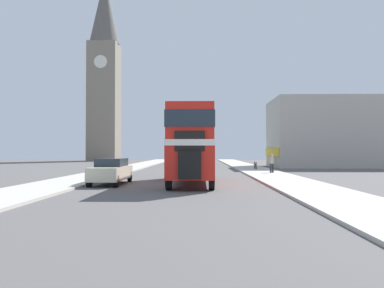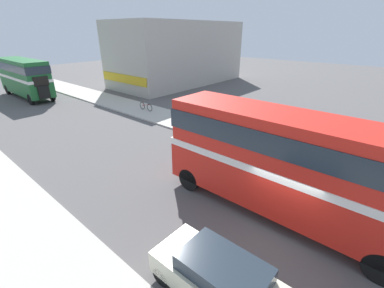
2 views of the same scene
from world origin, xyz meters
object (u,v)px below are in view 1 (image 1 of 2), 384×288
Objects in this scene: car_parked_near at (111,171)px; church_tower at (104,66)px; bus_distant at (204,147)px; pedestrian_walking at (272,162)px; double_decker_bus at (192,140)px; bicycle_on_pavement at (255,165)px.

church_tower is at bearing 105.06° from car_parked_near.
pedestrian_walking is (5.53, -21.14, -1.50)m from bus_distant.
car_parked_near is 56.85m from church_tower.
car_parked_near is (-5.67, -30.90, -1.73)m from bus_distant.
double_decker_bus is 0.27× the size of church_tower.
church_tower is at bearing 120.81° from pedestrian_walking.
car_parked_near is at bearing -123.49° from bicycle_on_pavement.
bus_distant is 15.60m from bicycle_on_pavement.
car_parked_near is 14.86m from pedestrian_walking.
bicycle_on_pavement is at bearing -70.69° from bus_distant.
double_decker_bus is at bearing -91.82° from bus_distant.
church_tower reaches higher than car_parked_near.
car_parked_near is at bearing -74.94° from church_tower.
pedestrian_walking is at bearing -75.33° from bus_distant.
church_tower reaches higher than bus_distant.
bicycle_on_pavement is at bearing -55.24° from church_tower.
double_decker_bus is 5.10m from car_parked_near.
pedestrian_walking is 6.57m from bicycle_on_pavement.
bus_distant reaches higher than bicycle_on_pavement.
pedestrian_walking reaches higher than car_parked_near.
double_decker_bus is at bearing 8.76° from car_parked_near.
bus_distant is 6.01× the size of pedestrian_walking.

